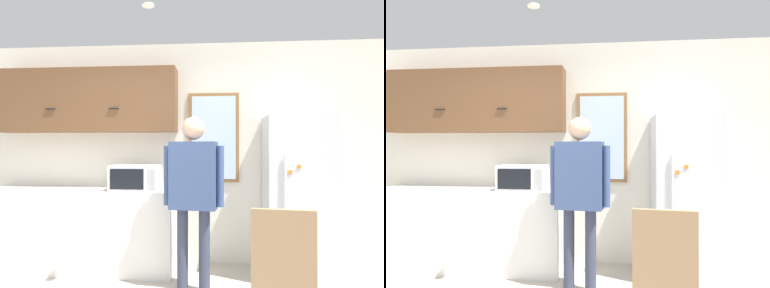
{
  "view_description": "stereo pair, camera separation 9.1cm",
  "coord_description": "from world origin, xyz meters",
  "views": [
    {
      "loc": [
        0.52,
        -2.1,
        1.41
      ],
      "look_at": [
        0.25,
        1.15,
        1.45
      ],
      "focal_mm": 32.0,
      "sensor_mm": 36.0,
      "label": 1
    },
    {
      "loc": [
        0.61,
        -2.09,
        1.41
      ],
      "look_at": [
        0.25,
        1.15,
        1.45
      ],
      "focal_mm": 32.0,
      "sensor_mm": 36.0,
      "label": 2
    }
  ],
  "objects": [
    {
      "name": "back_wall",
      "position": [
        0.0,
        2.13,
        1.35
      ],
      "size": [
        6.0,
        0.06,
        2.7
      ],
      "color": "silver",
      "rests_on": "ground_plane"
    },
    {
      "name": "chair",
      "position": [
        0.92,
        0.13,
        0.55
      ],
      "size": [
        0.48,
        0.48,
        1.03
      ],
      "rotation": [
        0.0,
        0.0,
        3.0
      ],
      "color": "#997551",
      "rests_on": "ground_plane"
    },
    {
      "name": "upper_cabinets",
      "position": [
        -1.1,
        1.95,
        1.98
      ],
      "size": [
        2.2,
        0.32,
        0.77
      ],
      "color": "brown"
    },
    {
      "name": "refrigerator",
      "position": [
        1.36,
        1.75,
        0.88
      ],
      "size": [
        0.68,
        0.7,
        1.76
      ],
      "color": "silver",
      "rests_on": "ground_plane"
    },
    {
      "name": "counter",
      "position": [
        -1.1,
        1.78,
        0.46
      ],
      "size": [
        2.2,
        0.64,
        0.93
      ],
      "color": "silver",
      "rests_on": "ground_plane"
    },
    {
      "name": "microwave",
      "position": [
        -0.44,
        1.71,
        1.07
      ],
      "size": [
        0.53,
        0.39,
        0.28
      ],
      "color": "white",
      "rests_on": "counter"
    },
    {
      "name": "person",
      "position": [
        0.26,
        1.27,
        1.05
      ],
      "size": [
        0.6,
        0.27,
        1.72
      ],
      "rotation": [
        0.0,
        0.0,
        -0.12
      ],
      "color": "#33384C",
      "rests_on": "ground_plane"
    },
    {
      "name": "window",
      "position": [
        0.44,
        2.08,
        1.53
      ],
      "size": [
        0.61,
        0.05,
        1.09
      ],
      "color": "olive"
    },
    {
      "name": "ceiling_light",
      "position": [
        -0.12,
        0.88,
        2.68
      ],
      "size": [
        0.11,
        0.11,
        0.01
      ],
      "color": "white"
    }
  ]
}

